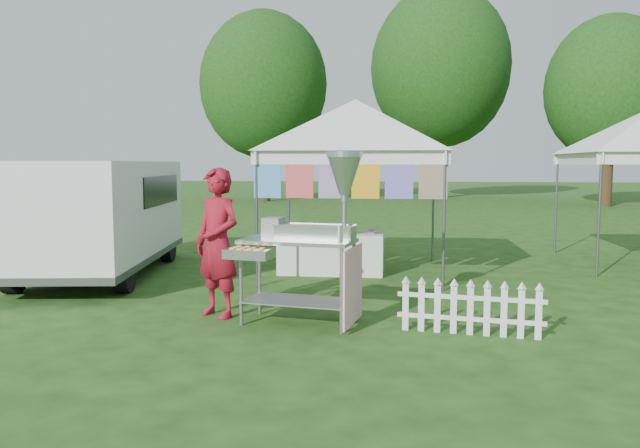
# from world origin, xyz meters

# --- Properties ---
(ground) EXTENTS (120.00, 120.00, 0.00)m
(ground) POSITION_xyz_m (0.00, 0.00, 0.00)
(ground) COLOR #1E3F12
(ground) RESTS_ON ground
(canopy_main) EXTENTS (4.24, 4.24, 3.45)m
(canopy_main) POSITION_xyz_m (0.00, 3.49, 2.99)
(canopy_main) COLOR #59595E
(canopy_main) RESTS_ON ground
(tree_left) EXTENTS (6.40, 6.40, 9.53)m
(tree_left) POSITION_xyz_m (-6.00, 24.00, 5.83)
(tree_left) COLOR #332112
(tree_left) RESTS_ON ground
(tree_mid) EXTENTS (7.60, 7.60, 11.52)m
(tree_mid) POSITION_xyz_m (3.00, 28.00, 7.14)
(tree_mid) COLOR #332112
(tree_mid) RESTS_ON ground
(tree_right) EXTENTS (5.60, 5.60, 8.42)m
(tree_right) POSITION_xyz_m (10.00, 22.00, 5.18)
(tree_right) COLOR #332112
(tree_right) RESTS_ON ground
(donut_cart) EXTENTS (1.59, 0.99, 2.04)m
(donut_cart) POSITION_xyz_m (-0.22, -0.12, 1.20)
(donut_cart) COLOR gray
(donut_cart) RESTS_ON ground
(vendor) EXTENTS (0.81, 0.73, 1.85)m
(vendor) POSITION_xyz_m (-1.48, 0.14, 0.93)
(vendor) COLOR maroon
(vendor) RESTS_ON ground
(cargo_van) EXTENTS (2.54, 4.89, 1.94)m
(cargo_van) POSITION_xyz_m (-4.30, 2.82, 1.04)
(cargo_van) COLOR white
(cargo_van) RESTS_ON ground
(picket_fence) EXTENTS (1.60, 0.28, 0.56)m
(picket_fence) POSITION_xyz_m (1.54, -0.34, 0.29)
(picket_fence) COLOR white
(picket_fence) RESTS_ON ground
(display_table) EXTENTS (1.80, 0.70, 0.71)m
(display_table) POSITION_xyz_m (-0.40, 3.37, 0.35)
(display_table) COLOR white
(display_table) RESTS_ON ground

